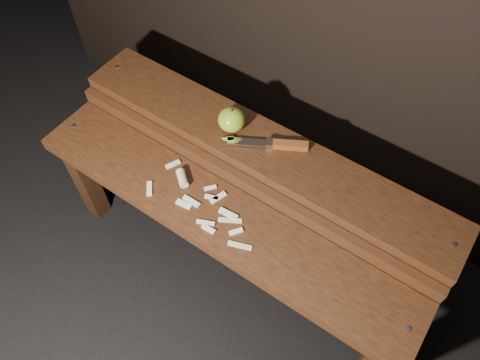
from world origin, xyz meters
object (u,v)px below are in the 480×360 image
Objects in this scene: apple at (232,120)px; knife at (279,144)px; bench_rear_tier at (260,163)px; bench_front_tier at (216,228)px.

apple reaches higher than knife.
knife is (0.04, 0.02, 0.10)m from bench_rear_tier.
bench_rear_tier is 14.49× the size of apple.
apple is at bearing 177.65° from bench_rear_tier.
bench_front_tier is 0.30m from knife.
bench_front_tier is at bearing -65.54° from apple.
bench_front_tier is at bearing -90.00° from bench_rear_tier.
apple is at bearing 114.46° from bench_front_tier.
apple is (-0.11, 0.00, 0.12)m from bench_rear_tier.
bench_front_tier is 5.32× the size of knife.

